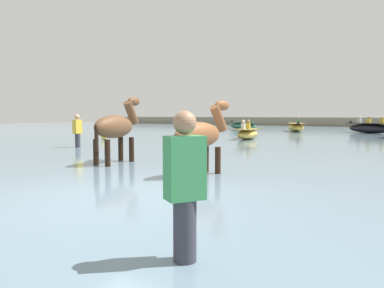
{
  "coord_description": "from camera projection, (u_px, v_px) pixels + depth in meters",
  "views": [
    {
      "loc": [
        4.07,
        -4.05,
        1.59
      ],
      "look_at": [
        -1.12,
        3.74,
        0.84
      ],
      "focal_mm": 33.68,
      "sensor_mm": 36.0,
      "label": 1
    }
  ],
  "objects": [
    {
      "name": "horse_trailing_chestnut",
      "position": [
        200.0,
        137.0,
        7.47
      ],
      "size": [
        0.62,
        1.78,
        1.92
      ],
      "color": "brown",
      "rests_on": "ground"
    },
    {
      "name": "horse_lead_bay",
      "position": [
        116.0,
        129.0,
        9.35
      ],
      "size": [
        0.73,
        1.94,
        2.1
      ],
      "color": "brown",
      "rests_on": "ground"
    },
    {
      "name": "boat_distant_east",
      "position": [
        247.0,
        134.0,
        19.01
      ],
      "size": [
        1.51,
        2.99,
        1.02
      ],
      "color": "gold",
      "rests_on": "water_surface"
    },
    {
      "name": "channel_buoy",
      "position": [
        104.0,
        136.0,
        18.59
      ],
      "size": [
        0.37,
        0.37,
        0.86
      ],
      "color": "yellow",
      "rests_on": "water_surface"
    },
    {
      "name": "boat_mid_outer",
      "position": [
        243.0,
        126.0,
        31.77
      ],
      "size": [
        3.66,
        2.67,
        0.78
      ],
      "color": "#337556",
      "rests_on": "water_surface"
    },
    {
      "name": "ground_plane",
      "position": [
        121.0,
        215.0,
        5.74
      ],
      "size": [
        120.0,
        120.0,
        0.0
      ],
      "primitive_type": "plane",
      "color": "gray"
    },
    {
      "name": "person_spectator_far",
      "position": [
        185.0,
        201.0,
        3.05
      ],
      "size": [
        0.34,
        0.38,
        1.63
      ],
      "color": "#383842",
      "rests_on": "ground"
    },
    {
      "name": "boat_far_inshore",
      "position": [
        370.0,
        128.0,
        25.06
      ],
      "size": [
        3.48,
        2.61,
        1.18
      ],
      "color": "black",
      "rests_on": "water_surface"
    },
    {
      "name": "person_onlooker_left",
      "position": [
        78.0,
        134.0,
        14.02
      ],
      "size": [
        0.22,
        0.33,
        1.63
      ],
      "color": "#383842",
      "rests_on": "ground"
    },
    {
      "name": "water_surface",
      "position": [
        305.0,
        152.0,
        14.02
      ],
      "size": [
        90.0,
        90.0,
        0.34
      ],
      "primitive_type": "cube",
      "color": "slate",
      "rests_on": "ground"
    },
    {
      "name": "boat_mid_channel",
      "position": [
        296.0,
        127.0,
        27.72
      ],
      "size": [
        2.41,
        3.74,
        1.13
      ],
      "color": "gold",
      "rests_on": "water_surface"
    }
  ]
}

